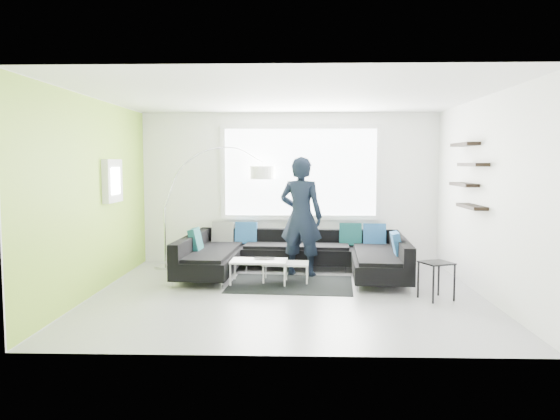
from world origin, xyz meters
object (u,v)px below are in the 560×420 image
(arc_lamp, at_px, (164,208))
(side_table, at_px, (436,281))
(coffee_table, at_px, (272,271))
(laptop, at_px, (264,259))
(sectional_sofa, at_px, (294,256))
(person, at_px, (301,216))

(arc_lamp, distance_m, side_table, 4.82)
(coffee_table, distance_m, laptop, 0.24)
(sectional_sofa, bearing_deg, arc_lamp, 168.04)
(person, bearing_deg, side_table, 157.20)
(coffee_table, distance_m, side_table, 2.50)
(laptop, bearing_deg, person, 49.60)
(coffee_table, distance_m, arc_lamp, 2.43)
(sectional_sofa, xyz_separation_m, laptop, (-0.47, -0.50, 0.04))
(side_table, xyz_separation_m, person, (-1.85, 1.56, 0.73))
(laptop, bearing_deg, sectional_sofa, 50.52)
(arc_lamp, xyz_separation_m, side_table, (4.26, -2.10, -0.82))
(arc_lamp, bearing_deg, side_table, -37.02)
(sectional_sofa, relative_size, arc_lamp, 1.73)
(sectional_sofa, xyz_separation_m, person, (0.11, 0.10, 0.64))
(side_table, relative_size, laptop, 1.53)
(coffee_table, height_order, laptop, laptop)
(arc_lamp, bearing_deg, coffee_table, -40.26)
(arc_lamp, xyz_separation_m, laptop, (1.83, -1.14, -0.70))
(sectional_sofa, xyz_separation_m, arc_lamp, (-2.30, 0.64, 0.74))
(arc_lamp, bearing_deg, person, -23.47)
(sectional_sofa, relative_size, coffee_table, 3.34)
(person, bearing_deg, arc_lamp, 4.64)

